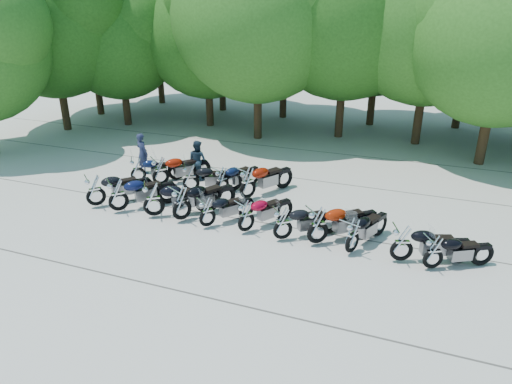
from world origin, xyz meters
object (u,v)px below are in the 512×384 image
(motorcycle_1, at_px, (118,194))
(rider_0, at_px, (142,153))
(motorcycle_3, at_px, (182,202))
(motorcycle_7, at_px, (318,224))
(motorcycle_11, at_px, (138,169))
(motorcycle_8, at_px, (353,235))
(motorcycle_13, at_px, (191,177))
(motorcycle_6, at_px, (283,223))
(motorcycle_15, at_px, (248,182))
(motorcycle_9, at_px, (402,242))
(rider_1, at_px, (198,160))
(motorcycle_0, at_px, (95,190))
(motorcycle_14, at_px, (222,180))
(motorcycle_2, at_px, (153,198))
(motorcycle_12, at_px, (160,170))
(motorcycle_5, at_px, (246,215))
(motorcycle_10, at_px, (434,251))
(motorcycle_4, at_px, (207,211))

(motorcycle_1, xyz_separation_m, rider_0, (-1.49, 3.79, 0.19))
(motorcycle_3, relative_size, rider_0, 1.42)
(motorcycle_7, relative_size, motorcycle_11, 1.17)
(motorcycle_7, height_order, motorcycle_8, motorcycle_7)
(motorcycle_7, xyz_separation_m, motorcycle_13, (-5.64, 2.39, -0.07))
(motorcycle_6, bearing_deg, motorcycle_15, 1.68)
(motorcycle_9, xyz_separation_m, rider_1, (-8.56, 3.97, 0.19))
(motorcycle_0, height_order, motorcycle_11, motorcycle_0)
(motorcycle_6, relative_size, motorcycle_14, 0.99)
(motorcycle_14, relative_size, rider_0, 1.26)
(motorcycle_2, xyz_separation_m, motorcycle_12, (-1.33, 2.61, -0.02))
(motorcycle_7, distance_m, motorcycle_13, 6.13)
(motorcycle_6, bearing_deg, motorcycle_3, 49.71)
(motorcycle_12, distance_m, motorcycle_13, 1.45)
(motorcycle_9, bearing_deg, rider_1, 44.76)
(motorcycle_1, relative_size, motorcycle_12, 1.01)
(motorcycle_7, relative_size, motorcycle_13, 1.11)
(motorcycle_8, xyz_separation_m, motorcycle_15, (-4.37, 2.64, 0.09))
(rider_0, bearing_deg, motorcycle_5, 173.22)
(motorcycle_5, distance_m, motorcycle_11, 6.33)
(motorcycle_3, distance_m, motorcycle_7, 4.71)
(motorcycle_8, distance_m, motorcycle_11, 9.62)
(motorcycle_3, xyz_separation_m, motorcycle_8, (5.78, -0.15, -0.08))
(motorcycle_1, distance_m, motorcycle_13, 2.97)
(motorcycle_5, height_order, motorcycle_7, motorcycle_7)
(motorcycle_10, height_order, rider_0, rider_0)
(motorcycle_11, bearing_deg, motorcycle_8, -140.13)
(motorcycle_13, relative_size, motorcycle_14, 1.00)
(motorcycle_0, distance_m, motorcycle_1, 1.04)
(motorcycle_1, relative_size, rider_1, 1.48)
(motorcycle_11, bearing_deg, motorcycle_2, -171.30)
(motorcycle_8, xyz_separation_m, motorcycle_12, (-8.17, 2.68, 0.06))
(motorcycle_10, xyz_separation_m, motorcycle_11, (-11.50, 2.77, 0.02))
(motorcycle_3, xyz_separation_m, rider_1, (-1.37, 3.82, 0.12))
(motorcycle_6, relative_size, rider_0, 1.25)
(motorcycle_1, relative_size, motorcycle_4, 1.19)
(motorcycle_6, relative_size, motorcycle_13, 0.98)
(motorcycle_2, height_order, motorcycle_9, motorcycle_2)
(motorcycle_5, distance_m, motorcycle_14, 3.28)
(motorcycle_10, relative_size, motorcycle_12, 0.85)
(motorcycle_1, height_order, motorcycle_7, motorcycle_7)
(motorcycle_7, distance_m, rider_1, 7.17)
(motorcycle_0, height_order, motorcycle_1, motorcycle_1)
(motorcycle_2, distance_m, motorcycle_10, 9.10)
(motorcycle_11, xyz_separation_m, motorcycle_14, (3.78, 0.05, 0.03))
(motorcycle_4, relative_size, motorcycle_5, 0.94)
(motorcycle_5, distance_m, rider_0, 7.28)
(motorcycle_9, bearing_deg, motorcycle_5, 67.98)
(motorcycle_0, xyz_separation_m, motorcycle_12, (1.12, 2.60, 0.01))
(motorcycle_3, relative_size, motorcycle_8, 1.12)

